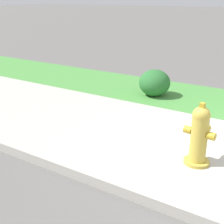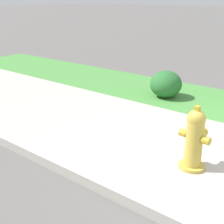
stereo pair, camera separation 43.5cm
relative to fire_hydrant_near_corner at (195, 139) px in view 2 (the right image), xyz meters
The scene contains 2 objects.
fire_hydrant_near_corner is the anchor object (origin of this frame).
shrub_bush_near_lamp 2.79m from the fire_hydrant_near_corner, 126.25° to the left, with size 0.63×0.63×0.54m.
Camera 2 is at (0.48, -3.46, 1.92)m, focal length 50.00 mm.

